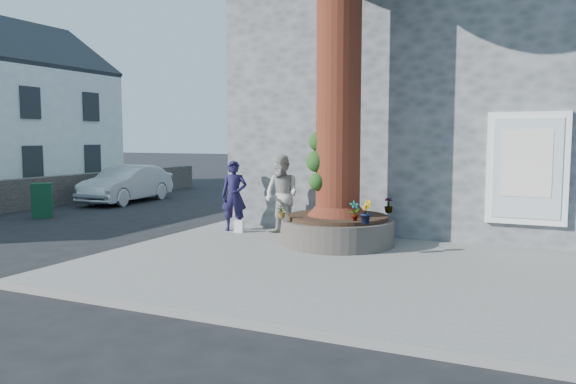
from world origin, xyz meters
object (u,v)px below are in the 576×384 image
at_px(planter, 337,230).
at_px(woman, 282,195).
at_px(car_silver, 127,184).
at_px(man, 234,196).
at_px(a_board_sign, 42,201).

height_order(planter, woman, woman).
bearing_deg(car_silver, woman, -33.80).
relative_size(man, car_silver, 0.41).
xyz_separation_m(planter, car_silver, (-9.70, 4.92, 0.24)).
bearing_deg(car_silver, man, -37.52).
xyz_separation_m(planter, a_board_sign, (-9.28, 0.84, 0.09)).
distance_m(planter, a_board_sign, 9.32).
bearing_deg(planter, woman, 161.12).
bearing_deg(planter, a_board_sign, 174.83).
height_order(man, woman, woman).
distance_m(woman, car_silver, 9.31).
xyz_separation_m(man, a_board_sign, (-6.50, 0.24, -0.44)).
height_order(planter, man, man).
relative_size(planter, woman, 1.28).
bearing_deg(a_board_sign, woman, -44.59).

